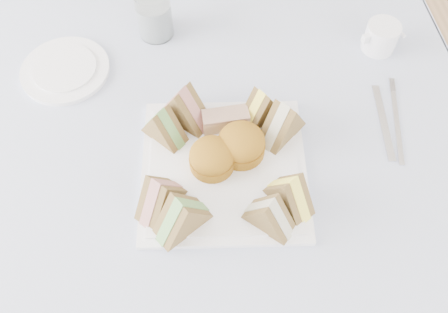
{
  "coord_description": "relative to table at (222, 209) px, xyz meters",
  "views": [
    {
      "loc": [
        -0.06,
        -0.53,
        1.5
      ],
      "look_at": [
        -0.01,
        -0.1,
        0.8
      ],
      "focal_mm": 38.0,
      "sensor_mm": 36.0,
      "label": 1
    }
  ],
  "objects": [
    {
      "name": "floor",
      "position": [
        0.0,
        0.0,
        -0.37
      ],
      "size": [
        4.0,
        4.0,
        0.0
      ],
      "primitive_type": "plane",
      "color": "#9E7751",
      "rests_on": "ground"
    },
    {
      "name": "table",
      "position": [
        0.0,
        0.0,
        0.0
      ],
      "size": [
        0.9,
        0.9,
        0.74
      ],
      "primitive_type": "cube",
      "color": "brown",
      "rests_on": "floor"
    },
    {
      "name": "tablecloth",
      "position": [
        0.0,
        0.0,
        0.37
      ],
      "size": [
        1.02,
        1.02,
        0.01
      ],
      "primitive_type": "cube",
      "color": "silver",
      "rests_on": "table"
    },
    {
      "name": "serving_plate",
      "position": [
        -0.01,
        -0.1,
        0.38
      ],
      "size": [
        0.32,
        0.32,
        0.01
      ],
      "primitive_type": "cube",
      "rotation": [
        0.0,
        0.0,
        -0.09
      ],
      "color": "white",
      "rests_on": "tablecloth"
    },
    {
      "name": "sandwich_fl_a",
      "position": [
        -0.12,
        -0.16,
        0.43
      ],
      "size": [
        0.1,
        0.1,
        0.08
      ],
      "primitive_type": null,
      "rotation": [
        0.0,
        0.0,
        0.83
      ],
      "color": "olive",
      "rests_on": "serving_plate"
    },
    {
      "name": "sandwich_fl_b",
      "position": [
        -0.09,
        -0.2,
        0.43
      ],
      "size": [
        0.11,
        0.09,
        0.09
      ],
      "primitive_type": null,
      "rotation": [
        0.0,
        0.0,
        0.58
      ],
      "color": "olive",
      "rests_on": "serving_plate"
    },
    {
      "name": "sandwich_fr_a",
      "position": [
        0.1,
        -0.18,
        0.43
      ],
      "size": [
        0.09,
        0.1,
        0.08
      ],
      "primitive_type": null,
      "rotation": [
        0.0,
        0.0,
        -1.0
      ],
      "color": "olive",
      "rests_on": "serving_plate"
    },
    {
      "name": "sandwich_fr_b",
      "position": [
        0.05,
        -0.21,
        0.43
      ],
      "size": [
        0.09,
        0.09,
        0.08
      ],
      "primitive_type": null,
      "rotation": [
        0.0,
        0.0,
        -0.72
      ],
      "color": "olive",
      "rests_on": "serving_plate"
    },
    {
      "name": "sandwich_bl_a",
      "position": [
        -0.11,
        -0.02,
        0.43
      ],
      "size": [
        0.09,
        0.09,
        0.08
      ],
      "primitive_type": null,
      "rotation": [
        0.0,
        0.0,
        2.33
      ],
      "color": "olive",
      "rests_on": "serving_plate"
    },
    {
      "name": "sandwich_bl_b",
      "position": [
        -0.07,
        0.02,
        0.43
      ],
      "size": [
        0.11,
        0.1,
        0.09
      ],
      "primitive_type": null,
      "rotation": [
        0.0,
        0.0,
        2.42
      ],
      "color": "olive",
      "rests_on": "serving_plate"
    },
    {
      "name": "sandwich_br_a",
      "position": [
        0.11,
        -0.04,
        0.43
      ],
      "size": [
        0.1,
        0.1,
        0.09
      ],
      "primitive_type": null,
      "rotation": [
        0.0,
        0.0,
        -2.4
      ],
      "color": "olive",
      "rests_on": "serving_plate"
    },
    {
      "name": "sandwich_br_b",
      "position": [
        0.07,
        0.0,
        0.43
      ],
      "size": [
        0.1,
        0.08,
        0.08
      ],
      "primitive_type": null,
      "rotation": [
        0.0,
        0.0,
        -2.53
      ],
      "color": "olive",
      "rests_on": "serving_plate"
    },
    {
      "name": "scone_left",
      "position": [
        -0.03,
        -0.09,
        0.42
      ],
      "size": [
        0.1,
        0.1,
        0.06
      ],
      "primitive_type": "cylinder",
      "rotation": [
        0.0,
        0.0,
        -0.19
      ],
      "color": "#965A0F",
      "rests_on": "serving_plate"
    },
    {
      "name": "scone_right",
      "position": [
        0.03,
        -0.07,
        0.42
      ],
      "size": [
        0.11,
        0.11,
        0.06
      ],
      "primitive_type": "cylinder",
      "rotation": [
        0.0,
        0.0,
        0.27
      ],
      "color": "#965A0F",
      "rests_on": "serving_plate"
    },
    {
      "name": "pastry_slice",
      "position": [
        0.01,
        -0.01,
        0.41
      ],
      "size": [
        0.09,
        0.04,
        0.04
      ],
      "primitive_type": "cube",
      "rotation": [
        0.0,
        0.0,
        0.05
      ],
      "color": "tan",
      "rests_on": "serving_plate"
    },
    {
      "name": "side_plate",
      "position": [
        -0.31,
        0.18,
        0.38
      ],
      "size": [
        0.23,
        0.23,
        0.01
      ],
      "primitive_type": "cylinder",
      "rotation": [
        0.0,
        0.0,
        -0.32
      ],
      "color": "white",
      "rests_on": "tablecloth"
    },
    {
      "name": "water_glass",
      "position": [
        -0.11,
        0.27,
        0.43
      ],
      "size": [
        0.08,
        0.08,
        0.11
      ],
      "primitive_type": "cylinder",
      "rotation": [
        0.0,
        0.0,
        0.07
      ],
      "color": "white",
      "rests_on": "tablecloth"
    },
    {
      "name": "knife",
      "position": [
        0.31,
        -0.03,
        0.38
      ],
      "size": [
        0.03,
        0.18,
        0.0
      ],
      "primitive_type": "cube",
      "rotation": [
        0.0,
        0.0,
        -0.11
      ],
      "color": "silver",
      "rests_on": "tablecloth"
    },
    {
      "name": "fork",
      "position": [
        0.34,
        -0.04,
        0.38
      ],
      "size": [
        0.05,
        0.17,
        0.0
      ],
      "primitive_type": "cube",
      "rotation": [
        0.0,
        0.0,
        -0.21
      ],
      "color": "silver",
      "rests_on": "tablecloth"
    },
    {
      "name": "creamer_jug",
      "position": [
        0.36,
        0.17,
        0.41
      ],
      "size": [
        0.09,
        0.09,
        0.06
      ],
      "primitive_type": "cylinder",
      "rotation": [
        0.0,
        0.0,
        0.3
      ],
      "color": "white",
      "rests_on": "tablecloth"
    }
  ]
}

